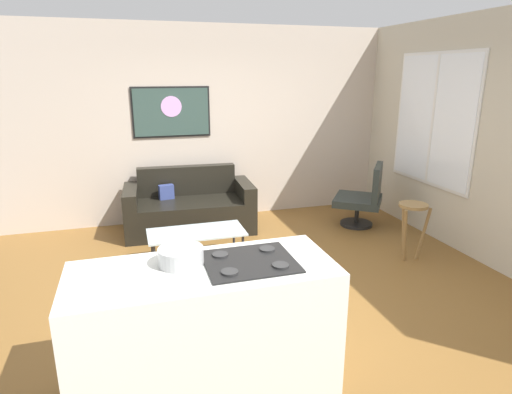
{
  "coord_description": "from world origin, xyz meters",
  "views": [
    {
      "loc": [
        -1.25,
        -3.85,
        2.14
      ],
      "look_at": [
        0.18,
        0.9,
        0.7
      ],
      "focal_mm": 30.22,
      "sensor_mm": 36.0,
      "label": 1
    }
  ],
  "objects_px": {
    "coffee_table": "(196,234)",
    "wall_painting": "(171,112)",
    "armchair": "(364,197)",
    "bar_stool": "(412,216)",
    "couch": "(190,209)",
    "mixing_bowl": "(181,256)"
  },
  "relations": [
    {
      "from": "coffee_table",
      "to": "wall_painting",
      "type": "xyz_separation_m",
      "value": [
        -0.05,
        1.62,
        1.24
      ]
    },
    {
      "from": "coffee_table",
      "to": "armchair",
      "type": "relative_size",
      "value": 1.21
    },
    {
      "from": "bar_stool",
      "to": "couch",
      "type": "bearing_deg",
      "value": 143.61
    },
    {
      "from": "armchair",
      "to": "wall_painting",
      "type": "height_order",
      "value": "wall_painting"
    },
    {
      "from": "couch",
      "to": "coffee_table",
      "type": "height_order",
      "value": "couch"
    },
    {
      "from": "couch",
      "to": "coffee_table",
      "type": "bearing_deg",
      "value": -94.22
    },
    {
      "from": "bar_stool",
      "to": "mixing_bowl",
      "type": "xyz_separation_m",
      "value": [
        -2.83,
        -1.37,
        0.44
      ]
    },
    {
      "from": "couch",
      "to": "mixing_bowl",
      "type": "xyz_separation_m",
      "value": [
        -0.48,
        -3.1,
        0.67
      ]
    },
    {
      "from": "couch",
      "to": "mixing_bowl",
      "type": "relative_size",
      "value": 5.93
    },
    {
      "from": "armchair",
      "to": "wall_painting",
      "type": "xyz_separation_m",
      "value": [
        -2.54,
        1.04,
        1.17
      ]
    },
    {
      "from": "armchair",
      "to": "coffee_table",
      "type": "bearing_deg",
      "value": -166.95
    },
    {
      "from": "armchair",
      "to": "wall_painting",
      "type": "distance_m",
      "value": 2.98
    },
    {
      "from": "bar_stool",
      "to": "wall_painting",
      "type": "relative_size",
      "value": 0.62
    },
    {
      "from": "couch",
      "to": "coffee_table",
      "type": "xyz_separation_m",
      "value": [
        -0.08,
        -1.14,
        0.06
      ]
    },
    {
      "from": "couch",
      "to": "mixing_bowl",
      "type": "distance_m",
      "value": 3.21
    },
    {
      "from": "wall_painting",
      "to": "mixing_bowl",
      "type": "bearing_deg",
      "value": -95.55
    },
    {
      "from": "mixing_bowl",
      "to": "bar_stool",
      "type": "bearing_deg",
      "value": 25.87
    },
    {
      "from": "bar_stool",
      "to": "wall_painting",
      "type": "distance_m",
      "value": 3.49
    },
    {
      "from": "coffee_table",
      "to": "couch",
      "type": "bearing_deg",
      "value": 85.78
    },
    {
      "from": "coffee_table",
      "to": "bar_stool",
      "type": "distance_m",
      "value": 2.51
    },
    {
      "from": "bar_stool",
      "to": "wall_painting",
      "type": "height_order",
      "value": "wall_painting"
    },
    {
      "from": "coffee_table",
      "to": "wall_painting",
      "type": "distance_m",
      "value": 2.04
    }
  ]
}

